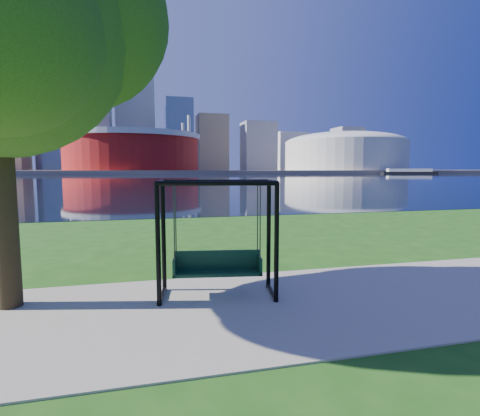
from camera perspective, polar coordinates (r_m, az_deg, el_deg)
name	(u,v)px	position (r m, az deg, el deg)	size (l,w,h in m)	color
ground	(251,298)	(7.24, 1.70, -13.53)	(900.00, 900.00, 0.00)	#1E5114
path	(259,307)	(6.78, 2.88, -14.76)	(120.00, 4.00, 0.03)	#9E937F
river	(154,178)	(108.61, -13.04, 4.46)	(900.00, 180.00, 0.02)	black
far_bank	(149,171)	(312.58, -13.70, 5.45)	(900.00, 228.00, 2.00)	#937F60
stadium	(132,150)	(242.00, -16.07, 8.45)	(83.00, 83.00, 32.00)	maroon
arena	(345,151)	(277.97, 15.71, 8.43)	(84.00, 84.00, 26.56)	beige
skyline	(143,129)	(327.69, -14.63, 11.55)	(392.00, 66.00, 96.50)	gray
swing	(217,241)	(7.04, -3.47, -5.07)	(2.28, 1.25, 2.21)	black
barge	(409,171)	(237.64, 24.34, 5.10)	(30.48, 17.94, 2.96)	black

